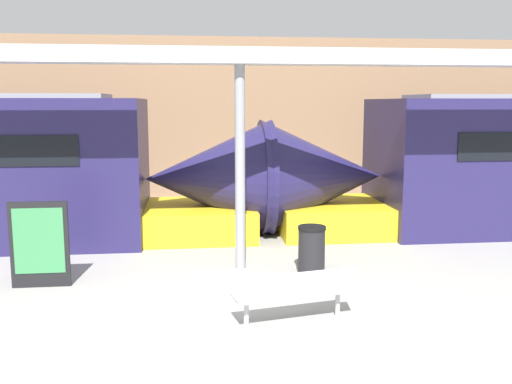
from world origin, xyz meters
TOP-DOWN VIEW (x-y plane):
  - ground_plane at (0.00, 0.00)m, footprint 60.00×60.00m
  - station_wall at (0.00, 10.86)m, footprint 56.00×0.20m
  - bench_near at (0.57, 0.45)m, footprint 1.76×0.78m
  - trash_bin at (1.28, 2.69)m, footprint 0.50×0.50m
  - poster_board at (-3.30, 2.48)m, footprint 0.94×0.07m
  - support_column_near at (0.06, 3.21)m, footprint 0.18×0.18m
  - canopy_beam at (0.06, 3.21)m, footprint 28.00×0.60m

SIDE VIEW (x-z plane):
  - ground_plane at x=0.00m, z-range 0.00..0.00m
  - trash_bin at x=1.28m, z-range 0.00..0.87m
  - bench_near at x=0.57m, z-range 0.09..0.85m
  - poster_board at x=-3.30m, z-range 0.01..1.44m
  - support_column_near at x=0.06m, z-range 0.00..3.67m
  - station_wall at x=0.00m, z-range 0.00..5.00m
  - canopy_beam at x=0.06m, z-range 3.67..3.95m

